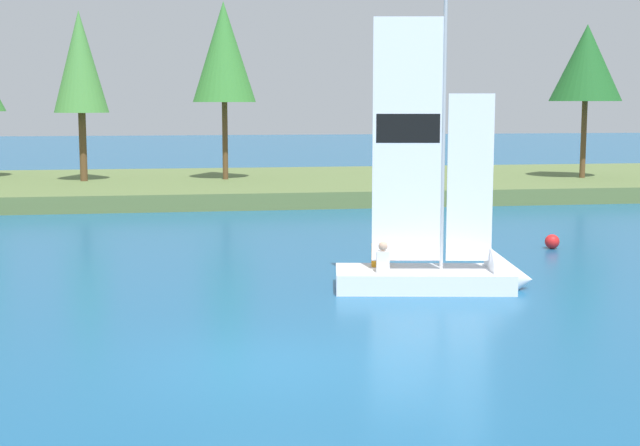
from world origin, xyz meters
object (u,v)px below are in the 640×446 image
shoreline_tree_right (586,63)px  sailboat (456,269)px  channel_buoy (552,242)px  shoreline_tree_centre (80,63)px  shoreline_tree_midright (224,52)px

shoreline_tree_right → sailboat: shoreline_tree_right is taller
sailboat → channel_buoy: size_ratio=16.78×
sailboat → shoreline_tree_centre: bearing=124.3°
shoreline_tree_centre → shoreline_tree_midright: size_ratio=0.94×
sailboat → channel_buoy: bearing=58.1°
channel_buoy → shoreline_tree_midright: bearing=116.0°
shoreline_tree_centre → channel_buoy: shoreline_tree_centre is taller
shoreline_tree_centre → shoreline_tree_midright: 6.21m
shoreline_tree_centre → shoreline_tree_right: shoreline_tree_centre is taller
shoreline_tree_midright → channel_buoy: size_ratio=19.13×
shoreline_tree_right → channel_buoy: shoreline_tree_right is taller
shoreline_tree_midright → shoreline_tree_right: (16.18, -1.73, -0.44)m
shoreline_tree_centre → channel_buoy: (14.44, -16.97, -5.58)m
shoreline_tree_right → sailboat: (-12.29, -20.06, -5.37)m
shoreline_tree_midright → shoreline_tree_right: 16.28m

